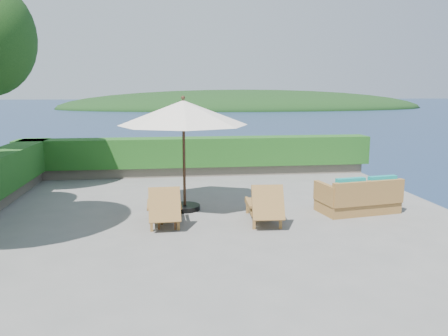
{
  "coord_description": "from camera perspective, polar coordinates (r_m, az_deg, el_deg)",
  "views": [
    {
      "loc": [
        -1.06,
        -9.77,
        3.0
      ],
      "look_at": [
        0.3,
        0.8,
        1.1
      ],
      "focal_mm": 35.0,
      "sensor_mm": 36.0,
      "label": 1
    }
  ],
  "objects": [
    {
      "name": "offshore_island",
      "position": [
        152.13,
        2.58,
        7.83
      ],
      "size": [
        126.0,
        57.6,
        12.6
      ],
      "primitive_type": "ellipsoid",
      "color": "black",
      "rests_on": "ocean"
    },
    {
      "name": "foundation",
      "position": [
        10.82,
        -1.07,
        -14.74
      ],
      "size": [
        12.0,
        12.0,
        3.0
      ],
      "primitive_type": "cube",
      "color": "#5C5249",
      "rests_on": "ocean"
    },
    {
      "name": "hedge_far",
      "position": [
        15.55,
        -3.35,
        2.14
      ],
      "size": [
        12.4,
        0.9,
        1.0
      ],
      "primitive_type": "cube",
      "color": "#1D4D16",
      "rests_on": "planter_wall_far"
    },
    {
      "name": "wicker_loveseat",
      "position": [
        11.35,
        17.22,
        -3.75
      ],
      "size": [
        2.08,
        1.3,
        0.95
      ],
      "rotation": [
        0.0,
        0.0,
        0.17
      ],
      "color": "olive",
      "rests_on": "ground"
    },
    {
      "name": "planter_wall_far",
      "position": [
        15.66,
        -3.33,
        -0.28
      ],
      "size": [
        12.0,
        0.6,
        0.36
      ],
      "primitive_type": "cube",
      "color": "#675E52",
      "rests_on": "ground"
    },
    {
      "name": "lounge_left",
      "position": [
        9.97,
        -7.81,
        -5.11
      ],
      "size": [
        0.78,
        1.67,
        0.95
      ],
      "rotation": [
        0.0,
        0.0,
        0.03
      ],
      "color": "olive",
      "rests_on": "ground"
    },
    {
      "name": "side_table",
      "position": [
        9.75,
        -7.31,
        -5.43
      ],
      "size": [
        0.52,
        0.52,
        0.49
      ],
      "rotation": [
        0.0,
        0.0,
        -0.16
      ],
      "color": "brown",
      "rests_on": "ground"
    },
    {
      "name": "patio_umbrella",
      "position": [
        10.83,
        -5.33,
        7.04
      ],
      "size": [
        3.23,
        3.23,
        2.87
      ],
      "rotation": [
        0.0,
        0.0,
        0.01
      ],
      "color": "black",
      "rests_on": "ground"
    },
    {
      "name": "lounge_right",
      "position": [
        10.05,
        5.27,
        -4.87
      ],
      "size": [
        0.83,
        1.73,
        0.98
      ],
      "rotation": [
        0.0,
        0.0,
        -0.06
      ],
      "color": "olive",
      "rests_on": "ground"
    },
    {
      "name": "ground",
      "position": [
        10.27,
        -1.1,
        -6.86
      ],
      "size": [
        12.0,
        12.0,
        0.0
      ],
      "primitive_type": "plane",
      "color": "gray",
      "rests_on": "ground"
    }
  ]
}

